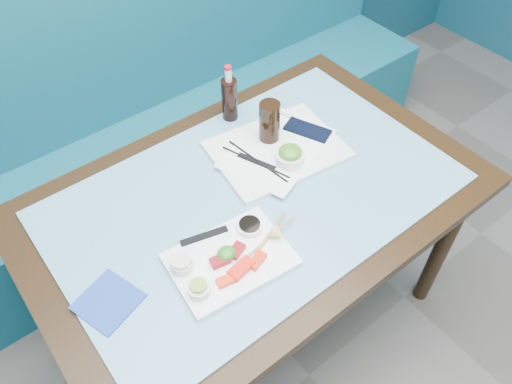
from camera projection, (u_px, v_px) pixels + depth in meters
booth_bench at (141, 141)px, 2.26m from camera, size 3.00×0.56×1.17m
dining_table at (255, 212)px, 1.61m from camera, size 1.40×0.90×0.75m
glass_top at (255, 195)px, 1.54m from camera, size 1.22×0.76×0.01m
sashimi_plate at (230, 260)px, 1.37m from camera, size 0.35×0.26×0.02m
salmon_left at (227, 280)px, 1.31m from camera, size 0.06×0.04×0.01m
salmon_mid at (241, 268)px, 1.33m from camera, size 0.08×0.05×0.02m
salmon_right at (257, 260)px, 1.35m from camera, size 0.06×0.05×0.01m
tuna_left at (220, 261)px, 1.34m from camera, size 0.06×0.04×0.02m
tuna_right at (237, 250)px, 1.37m from camera, size 0.06×0.05×0.02m
seaweed_garnish at (226, 253)px, 1.35m from camera, size 0.06×0.06×0.03m
ramekin_wasabi at (199, 289)px, 1.28m from camera, size 0.06×0.06×0.03m
wasabi_fill at (198, 285)px, 1.27m from camera, size 0.06×0.06×0.01m
ramekin_ginger at (182, 265)px, 1.33m from camera, size 0.08×0.08×0.03m
ginger_fill at (181, 261)px, 1.32m from camera, size 0.06×0.06×0.01m
soy_dish at (250, 226)px, 1.42m from camera, size 0.09×0.09×0.02m
soy_fill at (250, 224)px, 1.42m from camera, size 0.06×0.06×0.01m
lemon_wedge at (278, 234)px, 1.39m from camera, size 0.05×0.04×0.04m
chopstick_sleeve at (204, 236)px, 1.41m from camera, size 0.14×0.06×0.00m
wooden_chopstick_a at (265, 240)px, 1.39m from camera, size 0.22×0.10×0.01m
wooden_chopstick_b at (268, 239)px, 1.40m from camera, size 0.21×0.04×0.01m
serving_tray at (277, 150)px, 1.66m from camera, size 0.46×0.37×0.02m
paper_placemat at (277, 148)px, 1.65m from camera, size 0.43×0.37×0.00m
seaweed_bowl at (290, 158)px, 1.60m from camera, size 0.10×0.10×0.04m
seaweed_salad at (290, 152)px, 1.58m from camera, size 0.09×0.09×0.04m
cola_glass at (269, 122)px, 1.63m from camera, size 0.09×0.09×0.14m
navy_pouch at (308, 130)px, 1.70m from camera, size 0.12×0.17×0.01m
fork at (286, 115)px, 1.76m from camera, size 0.04×0.09×0.01m
black_chopstick_a at (255, 162)px, 1.60m from camera, size 0.09×0.24×0.01m
black_chopstick_b at (257, 161)px, 1.61m from camera, size 0.04×0.26×0.01m
tray_sleeve at (256, 162)px, 1.61m from camera, size 0.07×0.13×0.00m
cola_bottle_body at (230, 100)px, 1.72m from camera, size 0.06×0.06×0.16m
cola_bottle_neck at (228, 75)px, 1.65m from camera, size 0.03×0.03×0.05m
cola_bottle_cap at (228, 68)px, 1.63m from camera, size 0.03×0.03×0.01m
blue_napkin at (108, 301)px, 1.29m from camera, size 0.18×0.18×0.01m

